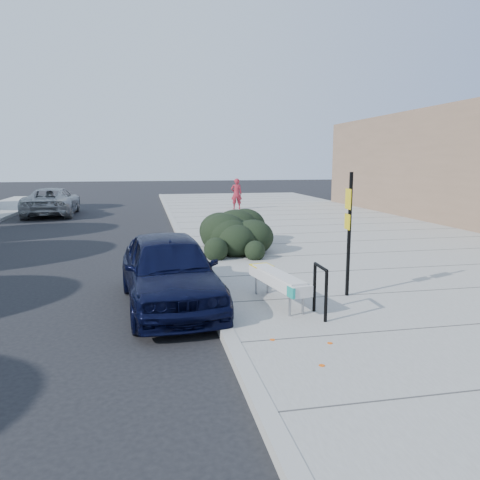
# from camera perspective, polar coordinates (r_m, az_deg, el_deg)

# --- Properties ---
(ground) EXTENTS (120.00, 120.00, 0.00)m
(ground) POSITION_cam_1_polar(r_m,az_deg,el_deg) (9.01, -3.20, -8.62)
(ground) COLOR black
(ground) RESTS_ON ground
(sidewalk_near) EXTENTS (11.20, 50.00, 0.15)m
(sidewalk_near) POSITION_cam_1_polar(r_m,az_deg,el_deg) (15.34, 15.11, -1.02)
(sidewalk_near) COLOR gray
(sidewalk_near) RESTS_ON ground
(curb_near) EXTENTS (0.22, 50.00, 0.17)m
(curb_near) POSITION_cam_1_polar(r_m,az_deg,el_deg) (13.80, -6.20, -1.86)
(curb_near) COLOR #9E9E99
(curb_near) RESTS_ON ground
(bench) EXTENTS (0.72, 1.99, 0.59)m
(bench) POSITION_cam_1_polar(r_m,az_deg,el_deg) (8.84, 4.65, -4.85)
(bench) COLOR gray
(bench) RESTS_ON sidewalk_near
(bike_rack) EXTENTS (0.07, 0.62, 0.91)m
(bike_rack) POSITION_cam_1_polar(r_m,az_deg,el_deg) (8.19, 9.76, -5.53)
(bike_rack) COLOR black
(bike_rack) RESTS_ON sidewalk_near
(sign_post) EXTENTS (0.10, 0.28, 2.46)m
(sign_post) POSITION_cam_1_polar(r_m,az_deg,el_deg) (9.41, 13.11, 1.64)
(sign_post) COLOR black
(sign_post) RESTS_ON sidewalk_near
(hedge) EXTENTS (3.16, 4.26, 1.43)m
(hedge) POSITION_cam_1_polar(r_m,az_deg,el_deg) (14.46, -0.55, 1.87)
(hedge) COLOR black
(hedge) RESTS_ON sidewalk_near
(sedan_navy) EXTENTS (2.08, 4.38, 1.45)m
(sedan_navy) POSITION_cam_1_polar(r_m,az_deg,el_deg) (9.21, -8.62, -3.63)
(sedan_navy) COLOR black
(sedan_navy) RESTS_ON ground
(suv_silver) EXTENTS (2.53, 5.27, 1.45)m
(suv_silver) POSITION_cam_1_polar(r_m,az_deg,el_deg) (26.40, -21.94, 4.37)
(suv_silver) COLOR #9EA1A3
(suv_silver) RESTS_ON ground
(pedestrian) EXTENTS (0.65, 0.45, 1.71)m
(pedestrian) POSITION_cam_1_polar(r_m,az_deg,el_deg) (26.26, -0.44, 5.66)
(pedestrian) COLOR maroon
(pedestrian) RESTS_ON sidewalk_near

